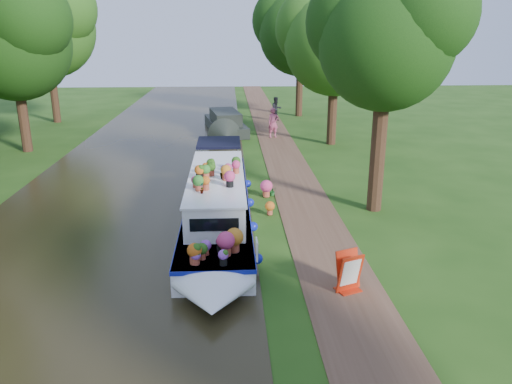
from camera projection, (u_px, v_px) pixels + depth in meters
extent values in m
plane|color=#1F4310|center=(285.00, 242.00, 16.41)|extent=(100.00, 100.00, 0.00)
cube|color=black|center=(100.00, 246.00, 16.09)|extent=(10.00, 100.00, 0.02)
cube|color=#513625|center=(321.00, 241.00, 16.47)|extent=(2.20, 100.00, 0.03)
cube|color=white|center=(218.00, 207.00, 18.58)|extent=(2.20, 12.00, 0.75)
cube|color=#101B96|center=(218.00, 199.00, 18.48)|extent=(2.24, 12.04, 0.12)
cube|color=white|center=(217.00, 190.00, 17.54)|extent=(1.80, 7.00, 1.05)
cube|color=white|center=(216.00, 175.00, 17.37)|extent=(1.90, 7.10, 0.06)
cube|color=black|center=(243.00, 188.00, 17.57)|extent=(0.03, 6.40, 0.38)
cube|color=black|center=(191.00, 189.00, 17.47)|extent=(0.03, 6.40, 0.38)
cube|color=black|center=(219.00, 142.00, 22.20)|extent=(1.90, 2.40, 0.10)
cube|color=white|center=(257.00, 249.00, 13.29)|extent=(0.04, 0.45, 0.55)
imported|color=#204B14|center=(202.00, 188.00, 15.24)|extent=(0.15, 0.20, 0.35)
imported|color=#204B14|center=(223.00, 172.00, 16.81)|extent=(0.31, 0.31, 0.44)
cylinder|color=black|center=(378.00, 153.00, 18.76)|extent=(0.56, 0.56, 4.55)
sphere|color=black|center=(386.00, 43.00, 17.56)|extent=(4.80, 4.80, 4.80)
sphere|color=black|center=(423.00, 14.00, 16.63)|extent=(3.60, 3.60, 3.60)
sphere|color=black|center=(358.00, 22.00, 18.09)|extent=(3.84, 3.84, 3.84)
cylinder|color=black|center=(332.00, 113.00, 30.32)|extent=(0.56, 0.56, 3.85)
sphere|color=#204B14|center=(335.00, 44.00, 29.09)|extent=(6.00, 6.00, 6.00)
sphere|color=#204B14|center=(361.00, 22.00, 27.93)|extent=(4.50, 4.50, 4.50)
sphere|color=#204B14|center=(315.00, 28.00, 29.76)|extent=(4.80, 4.80, 4.80)
cylinder|color=black|center=(299.00, 90.00, 40.70)|extent=(0.56, 0.56, 4.20)
sphere|color=black|center=(301.00, 34.00, 39.36)|extent=(6.60, 6.60, 6.60)
sphere|color=black|center=(320.00, 16.00, 38.08)|extent=(4.95, 4.95, 4.95)
sphere|color=black|center=(285.00, 21.00, 40.09)|extent=(5.28, 5.28, 5.28)
cylinder|color=black|center=(23.00, 118.00, 28.43)|extent=(0.56, 0.56, 3.85)
sphere|color=black|center=(13.00, 43.00, 27.19)|extent=(6.20, 6.20, 6.20)
sphere|color=black|center=(26.00, 19.00, 25.99)|extent=(4.65, 4.65, 4.65)
cylinder|color=black|center=(54.00, 93.00, 37.79)|extent=(0.56, 0.56, 4.38)
sphere|color=#204B14|center=(46.00, 29.00, 36.37)|extent=(7.00, 7.00, 7.00)
sphere|color=#204B14|center=(59.00, 8.00, 35.02)|extent=(5.25, 5.25, 5.25)
sphere|color=#204B14|center=(33.00, 14.00, 37.15)|extent=(5.60, 5.60, 5.60)
cube|color=black|center=(226.00, 126.00, 34.92)|extent=(3.19, 7.03, 0.68)
cube|color=black|center=(225.00, 117.00, 34.16)|extent=(2.30, 4.17, 0.79)
cube|color=red|center=(348.00, 289.00, 13.30)|extent=(0.74, 0.68, 0.03)
cube|color=red|center=(350.00, 274.00, 13.02)|extent=(0.73, 0.50, 1.08)
cube|color=red|center=(348.00, 269.00, 13.27)|extent=(0.73, 0.50, 1.08)
cube|color=white|center=(351.00, 273.00, 12.96)|extent=(0.55, 0.36, 0.75)
imported|color=#E15D82|center=(273.00, 123.00, 32.47)|extent=(0.79, 0.61, 1.92)
imported|color=black|center=(276.00, 109.00, 38.63)|extent=(1.11, 1.02, 1.83)
imported|color=#1D6326|center=(272.00, 191.00, 21.09)|extent=(0.39, 0.35, 0.38)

